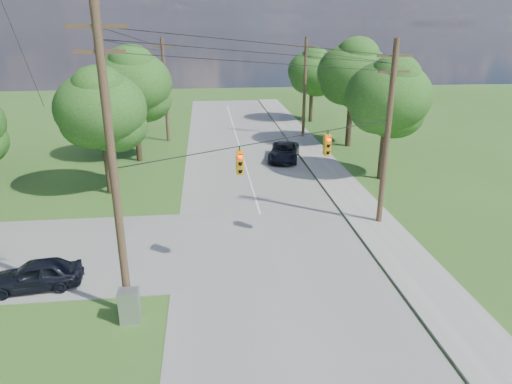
{
  "coord_description": "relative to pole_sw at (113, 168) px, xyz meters",
  "views": [
    {
      "loc": [
        -1.15,
        -16.01,
        11.17
      ],
      "look_at": [
        1.18,
        5.0,
        3.36
      ],
      "focal_mm": 32.0,
      "sensor_mm": 36.0,
      "label": 1
    }
  ],
  "objects": [
    {
      "name": "tree_w_far",
      "position": [
        -4.4,
        32.6,
        0.02
      ],
      "size": [
        6.0,
        6.0,
        8.73
      ],
      "color": "#3B2F1D",
      "rests_on": "ground"
    },
    {
      "name": "tree_w_mid",
      "position": [
        -2.4,
        22.6,
        0.35
      ],
      "size": [
        6.4,
        6.4,
        9.22
      ],
      "color": "#3B2F1D",
      "rests_on": "ground"
    },
    {
      "name": "pole_sw",
      "position": [
        0.0,
        0.0,
        0.0
      ],
      "size": [
        2.0,
        0.32,
        12.0
      ],
      "color": "brown",
      "rests_on": "ground"
    },
    {
      "name": "car_cross_dark",
      "position": [
        -4.35,
        2.3,
        -5.52
      ],
      "size": [
        4.11,
        2.06,
        1.34
      ],
      "primitive_type": "imported",
      "rotation": [
        0.0,
        0.0,
        -1.45
      ],
      "color": "black",
      "rests_on": "cross_road"
    },
    {
      "name": "car_main_north",
      "position": [
        10.1,
        21.39,
        -5.47
      ],
      "size": [
        3.63,
        5.65,
        1.45
      ],
      "primitive_type": "imported",
      "rotation": [
        0.0,
        0.0,
        -0.25
      ],
      "color": "black",
      "rests_on": "main_road"
    },
    {
      "name": "tree_e_near",
      "position": [
        16.6,
        15.6,
        0.02
      ],
      "size": [
        6.2,
        6.2,
        8.81
      ],
      "color": "#3B2F1D",
      "rests_on": "ground"
    },
    {
      "name": "pole_ne",
      "position": [
        13.5,
        7.6,
        -0.76
      ],
      "size": [
        2.0,
        0.32,
        10.5
      ],
      "color": "brown",
      "rests_on": "ground"
    },
    {
      "name": "main_road",
      "position": [
        6.6,
        4.6,
        -6.21
      ],
      "size": [
        10.0,
        100.0,
        0.03
      ],
      "primitive_type": "cube",
      "color": "gray",
      "rests_on": "ground"
    },
    {
      "name": "tree_e_far",
      "position": [
        16.1,
        37.6,
        -0.31
      ],
      "size": [
        5.8,
        5.8,
        8.32
      ],
      "color": "#3B2F1D",
      "rests_on": "ground"
    },
    {
      "name": "ground",
      "position": [
        4.6,
        -0.4,
        -6.23
      ],
      "size": [
        140.0,
        140.0,
        0.0
      ],
      "primitive_type": "plane",
      "color": "#335B1E",
      "rests_on": "ground"
    },
    {
      "name": "tree_w_near",
      "position": [
        -3.4,
        14.6,
        -0.3
      ],
      "size": [
        6.0,
        6.0,
        8.4
      ],
      "color": "#3B2F1D",
      "rests_on": "ground"
    },
    {
      "name": "tree_e_mid",
      "position": [
        17.1,
        25.6,
        0.68
      ],
      "size": [
        6.6,
        6.6,
        9.64
      ],
      "color": "#3B2F1D",
      "rests_on": "ground"
    },
    {
      "name": "control_cabinet",
      "position": [
        0.17,
        -0.64,
        -5.52
      ],
      "size": [
        0.8,
        0.58,
        1.43
      ],
      "primitive_type": "cube",
      "rotation": [
        0.0,
        0.0,
        0.01
      ],
      "color": "#94979A",
      "rests_on": "ground"
    },
    {
      "name": "pole_north_e",
      "position": [
        13.5,
        29.6,
        -1.1
      ],
      "size": [
        2.0,
        0.32,
        10.0
      ],
      "color": "brown",
      "rests_on": "ground"
    },
    {
      "name": "sidewalk_east",
      "position": [
        13.3,
        4.6,
        -6.17
      ],
      "size": [
        2.6,
        100.0,
        0.12
      ],
      "primitive_type": "cube",
      "color": "#A9A59E",
      "rests_on": "ground"
    },
    {
      "name": "pole_north_w",
      "position": [
        -0.4,
        29.6,
        -1.1
      ],
      "size": [
        2.0,
        0.32,
        10.0
      ],
      "color": "brown",
      "rests_on": "ground"
    },
    {
      "name": "power_lines",
      "position": [
        6.1,
        11.14,
        2.93
      ],
      "size": [
        13.93,
        29.62,
        4.93
      ],
      "color": "black",
      "rests_on": "ground"
    },
    {
      "name": "traffic_signals",
      "position": [
        7.15,
        4.03,
        -0.73
      ],
      "size": [
        4.91,
        3.27,
        1.05
      ],
      "color": "orange",
      "rests_on": "ground"
    }
  ]
}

